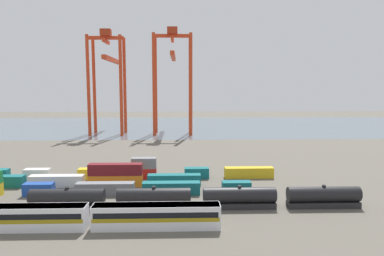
{
  "coord_description": "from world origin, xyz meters",
  "views": [
    {
      "loc": [
        12.64,
        -73.4,
        22.55
      ],
      "look_at": [
        16.04,
        35.99,
        9.77
      ],
      "focal_mm": 33.11,
      "sensor_mm": 36.0,
      "label": 1
    }
  ],
  "objects_px": {
    "shipping_container_16": "(197,173)",
    "gantry_crane_west": "(108,71)",
    "shipping_container_4": "(171,188)",
    "shipping_container_10": "(174,180)",
    "shipping_container_13": "(91,174)",
    "shipping_container_3": "(105,189)",
    "passenger_train": "(90,216)",
    "gantry_crane_central": "(173,69)",
    "shipping_container_14": "(144,173)",
    "freight_tank_row": "(197,198)"
  },
  "relations": [
    {
      "from": "shipping_container_4",
      "to": "gantry_crane_west",
      "type": "xyz_separation_m",
      "value": [
        -32.78,
        100.33,
        28.71
      ]
    },
    {
      "from": "shipping_container_3",
      "to": "shipping_container_16",
      "type": "distance_m",
      "value": 23.69
    },
    {
      "from": "shipping_container_4",
      "to": "shipping_container_10",
      "type": "relative_size",
      "value": 1.0
    },
    {
      "from": "shipping_container_3",
      "to": "shipping_container_4",
      "type": "distance_m",
      "value": 13.81
    },
    {
      "from": "shipping_container_3",
      "to": "shipping_container_14",
      "type": "bearing_deg",
      "value": 62.68
    },
    {
      "from": "shipping_container_13",
      "to": "shipping_container_10",
      "type": "bearing_deg",
      "value": -17.6
    },
    {
      "from": "shipping_container_10",
      "to": "shipping_container_4",
      "type": "bearing_deg",
      "value": -94.4
    },
    {
      "from": "shipping_container_3",
      "to": "shipping_container_13",
      "type": "relative_size",
      "value": 2.0
    },
    {
      "from": "shipping_container_4",
      "to": "shipping_container_10",
      "type": "distance_m",
      "value": 6.55
    },
    {
      "from": "shipping_container_13",
      "to": "gantry_crane_central",
      "type": "xyz_separation_m",
      "value": [
        18.29,
        87.02,
        29.55
      ]
    },
    {
      "from": "shipping_container_10",
      "to": "shipping_container_14",
      "type": "height_order",
      "value": "same"
    },
    {
      "from": "freight_tank_row",
      "to": "shipping_container_14",
      "type": "bearing_deg",
      "value": 118.73
    },
    {
      "from": "gantry_crane_central",
      "to": "passenger_train",
      "type": "bearing_deg",
      "value": -95.16
    },
    {
      "from": "freight_tank_row",
      "to": "gantry_crane_west",
      "type": "xyz_separation_m",
      "value": [
        -37.79,
        109.3,
        28.01
      ]
    },
    {
      "from": "shipping_container_3",
      "to": "gantry_crane_west",
      "type": "bearing_deg",
      "value": 100.71
    },
    {
      "from": "shipping_container_14",
      "to": "gantry_crane_west",
      "type": "relative_size",
      "value": 0.12
    },
    {
      "from": "shipping_container_4",
      "to": "shipping_container_14",
      "type": "xyz_separation_m",
      "value": [
        -7.06,
        13.06,
        0.0
      ]
    },
    {
      "from": "passenger_train",
      "to": "freight_tank_row",
      "type": "bearing_deg",
      "value": 27.39
    },
    {
      "from": "freight_tank_row",
      "to": "shipping_container_13",
      "type": "bearing_deg",
      "value": 138.72
    },
    {
      "from": "freight_tank_row",
      "to": "gantry_crane_central",
      "type": "xyz_separation_m",
      "value": [
        -6.81,
        109.05,
        28.85
      ]
    },
    {
      "from": "gantry_crane_west",
      "to": "gantry_crane_central",
      "type": "xyz_separation_m",
      "value": [
        30.98,
        -0.25,
        0.85
      ]
    },
    {
      "from": "shipping_container_14",
      "to": "gantry_crane_west",
      "type": "bearing_deg",
      "value": 106.42
    },
    {
      "from": "freight_tank_row",
      "to": "shipping_container_14",
      "type": "xyz_separation_m",
      "value": [
        -12.07,
        22.03,
        -0.7
      ]
    },
    {
      "from": "shipping_container_4",
      "to": "shipping_container_16",
      "type": "height_order",
      "value": "same"
    },
    {
      "from": "shipping_container_10",
      "to": "shipping_container_13",
      "type": "bearing_deg",
      "value": 162.4
    },
    {
      "from": "passenger_train",
      "to": "shipping_container_4",
      "type": "bearing_deg",
      "value": 55.33
    },
    {
      "from": "passenger_train",
      "to": "gantry_crane_central",
      "type": "xyz_separation_m",
      "value": [
        10.67,
        118.11,
        28.71
      ]
    },
    {
      "from": "shipping_container_14",
      "to": "gantry_crane_central",
      "type": "distance_m",
      "value": 92.06
    },
    {
      "from": "shipping_container_10",
      "to": "shipping_container_13",
      "type": "distance_m",
      "value": 21.6
    },
    {
      "from": "passenger_train",
      "to": "shipping_container_13",
      "type": "relative_size",
      "value": 6.89
    },
    {
      "from": "shipping_container_14",
      "to": "gantry_crane_central",
      "type": "relative_size",
      "value": 0.12
    },
    {
      "from": "freight_tank_row",
      "to": "gantry_crane_west",
      "type": "relative_size",
      "value": 1.24
    },
    {
      "from": "shipping_container_4",
      "to": "shipping_container_16",
      "type": "bearing_deg",
      "value": 65.47
    },
    {
      "from": "passenger_train",
      "to": "gantry_crane_central",
      "type": "distance_m",
      "value": 122.01
    },
    {
      "from": "freight_tank_row",
      "to": "shipping_container_16",
      "type": "height_order",
      "value": "freight_tank_row"
    },
    {
      "from": "freight_tank_row",
      "to": "shipping_container_16",
      "type": "distance_m",
      "value": 22.06
    },
    {
      "from": "shipping_container_13",
      "to": "shipping_container_14",
      "type": "height_order",
      "value": "same"
    },
    {
      "from": "shipping_container_10",
      "to": "gantry_crane_central",
      "type": "height_order",
      "value": "gantry_crane_central"
    },
    {
      "from": "shipping_container_16",
      "to": "gantry_crane_west",
      "type": "bearing_deg",
      "value": 113.94
    },
    {
      "from": "shipping_container_13",
      "to": "shipping_container_14",
      "type": "relative_size",
      "value": 1.0
    },
    {
      "from": "shipping_container_13",
      "to": "gantry_crane_west",
      "type": "relative_size",
      "value": 0.12
    },
    {
      "from": "shipping_container_4",
      "to": "shipping_container_16",
      "type": "relative_size",
      "value": 2.0
    },
    {
      "from": "shipping_container_3",
      "to": "passenger_train",
      "type": "bearing_deg",
      "value": -85.74
    },
    {
      "from": "passenger_train",
      "to": "shipping_container_10",
      "type": "bearing_deg",
      "value": 62.16
    },
    {
      "from": "gantry_crane_west",
      "to": "gantry_crane_central",
      "type": "bearing_deg",
      "value": -0.46
    },
    {
      "from": "freight_tank_row",
      "to": "shipping_container_13",
      "type": "xyz_separation_m",
      "value": [
        -25.09,
        22.03,
        -0.7
      ]
    },
    {
      "from": "shipping_container_3",
      "to": "shipping_container_13",
      "type": "xyz_separation_m",
      "value": [
        -6.27,
        13.06,
        0.0
      ]
    },
    {
      "from": "shipping_container_4",
      "to": "shipping_container_14",
      "type": "relative_size",
      "value": 2.0
    },
    {
      "from": "freight_tank_row",
      "to": "shipping_container_3",
      "type": "relative_size",
      "value": 5.06
    },
    {
      "from": "shipping_container_16",
      "to": "gantry_crane_west",
      "type": "height_order",
      "value": "gantry_crane_west"
    }
  ]
}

